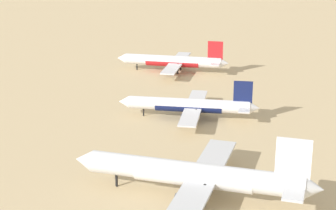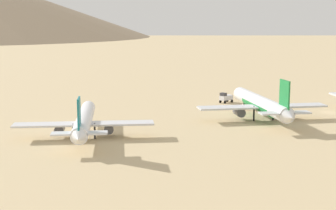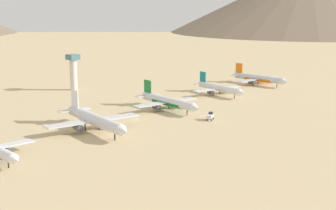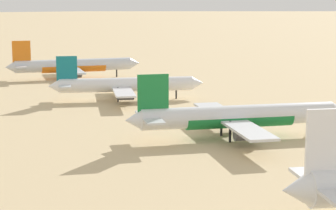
# 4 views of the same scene
# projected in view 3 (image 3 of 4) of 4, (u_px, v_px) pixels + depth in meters

# --- Properties ---
(ground_plane) EXTENTS (1800.00, 1800.00, 0.00)m
(ground_plane) POSITION_uv_depth(u_px,v_px,m) (136.00, 119.00, 252.87)
(ground_plane) COLOR tan
(parked_jet_2) EXTENTS (56.32, 46.10, 16.31)m
(parked_jet_2) POSITION_uv_depth(u_px,v_px,m) (95.00, 120.00, 228.46)
(parked_jet_2) COLOR silver
(parked_jet_2) RESTS_ON ground
(parked_jet_3) EXTENTS (49.99, 40.78, 14.42)m
(parked_jet_3) POSITION_uv_depth(u_px,v_px,m) (167.00, 101.00, 273.81)
(parked_jet_3) COLOR silver
(parked_jet_3) RESTS_ON ground
(parked_jet_4) EXTENTS (44.98, 36.83, 13.04)m
(parked_jet_4) POSITION_uv_depth(u_px,v_px,m) (219.00, 88.00, 319.19)
(parked_jet_4) COLOR white
(parked_jet_4) RESTS_ON ground
(parked_jet_5) EXTENTS (48.69, 39.53, 14.04)m
(parked_jet_5) POSITION_uv_depth(u_px,v_px,m) (258.00, 78.00, 358.20)
(parked_jet_5) COLOR silver
(parked_jet_5) RESTS_ON ground
(service_truck) EXTENTS (4.63, 5.70, 3.90)m
(service_truck) POSITION_uv_depth(u_px,v_px,m) (210.00, 116.00, 251.05)
(service_truck) COLOR silver
(service_truck) RESTS_ON ground
(control_tower) EXTENTS (7.20, 7.20, 24.13)m
(control_tower) POSITION_uv_depth(u_px,v_px,m) (73.00, 70.00, 335.36)
(control_tower) COLOR beige
(control_tower) RESTS_ON ground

